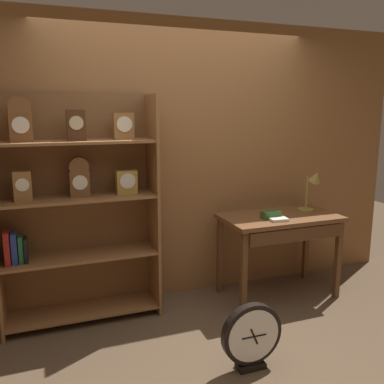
{
  "coord_description": "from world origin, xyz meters",
  "views": [
    {
      "loc": [
        -1.24,
        -2.44,
        1.79
      ],
      "look_at": [
        -0.08,
        0.68,
        1.13
      ],
      "focal_mm": 38.81,
      "sensor_mm": 36.0,
      "label": 1
    }
  ],
  "objects_px": {
    "open_repair_manual": "(276,218)",
    "round_clock_large": "(252,336)",
    "bookshelf": "(75,206)",
    "workbench": "(281,227)",
    "desk_lamp": "(313,186)",
    "toolbox_small": "(271,215)"
  },
  "relations": [
    {
      "from": "open_repair_manual",
      "to": "round_clock_large",
      "type": "relative_size",
      "value": 0.45
    },
    {
      "from": "open_repair_manual",
      "to": "bookshelf",
      "type": "bearing_deg",
      "value": 176.82
    },
    {
      "from": "bookshelf",
      "to": "open_repair_manual",
      "type": "bearing_deg",
      "value": -10.05
    },
    {
      "from": "workbench",
      "to": "open_repair_manual",
      "type": "bearing_deg",
      "value": -142.53
    },
    {
      "from": "desk_lamp",
      "to": "round_clock_large",
      "type": "distance_m",
      "value": 1.76
    },
    {
      "from": "bookshelf",
      "to": "open_repair_manual",
      "type": "relative_size",
      "value": 8.72
    },
    {
      "from": "workbench",
      "to": "desk_lamp",
      "type": "distance_m",
      "value": 0.53
    },
    {
      "from": "workbench",
      "to": "desk_lamp",
      "type": "height_order",
      "value": "desk_lamp"
    },
    {
      "from": "desk_lamp",
      "to": "open_repair_manual",
      "type": "height_order",
      "value": "desk_lamp"
    },
    {
      "from": "open_repair_manual",
      "to": "round_clock_large",
      "type": "bearing_deg",
      "value": -122.31
    },
    {
      "from": "bookshelf",
      "to": "round_clock_large",
      "type": "distance_m",
      "value": 1.74
    },
    {
      "from": "bookshelf",
      "to": "desk_lamp",
      "type": "relative_size",
      "value": 4.62
    },
    {
      "from": "workbench",
      "to": "toolbox_small",
      "type": "distance_m",
      "value": 0.21
    },
    {
      "from": "toolbox_small",
      "to": "desk_lamp",
      "type": "bearing_deg",
      "value": 11.63
    },
    {
      "from": "bookshelf",
      "to": "desk_lamp",
      "type": "xyz_separation_m",
      "value": [
        2.24,
        -0.17,
        0.05
      ]
    },
    {
      "from": "workbench",
      "to": "round_clock_large",
      "type": "height_order",
      "value": "workbench"
    },
    {
      "from": "open_repair_manual",
      "to": "round_clock_large",
      "type": "height_order",
      "value": "open_repair_manual"
    },
    {
      "from": "bookshelf",
      "to": "workbench",
      "type": "relative_size",
      "value": 1.73
    },
    {
      "from": "toolbox_small",
      "to": "open_repair_manual",
      "type": "bearing_deg",
      "value": -47.5
    },
    {
      "from": "workbench",
      "to": "open_repair_manual",
      "type": "xyz_separation_m",
      "value": [
        -0.11,
        -0.08,
        0.12
      ]
    },
    {
      "from": "open_repair_manual",
      "to": "desk_lamp",
      "type": "bearing_deg",
      "value": 23.09
    },
    {
      "from": "workbench",
      "to": "round_clock_large",
      "type": "xyz_separation_m",
      "value": [
        -0.81,
        -0.95,
        -0.45
      ]
    }
  ]
}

